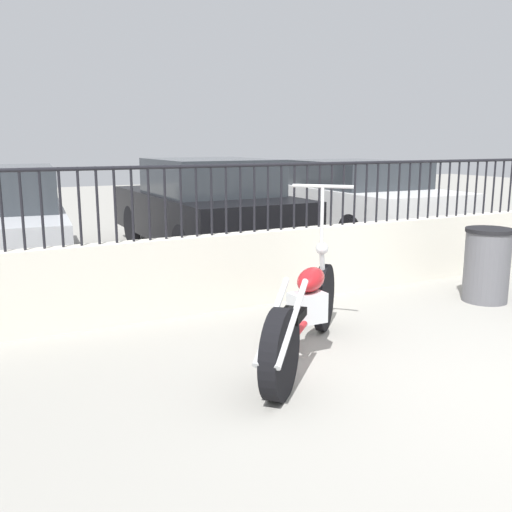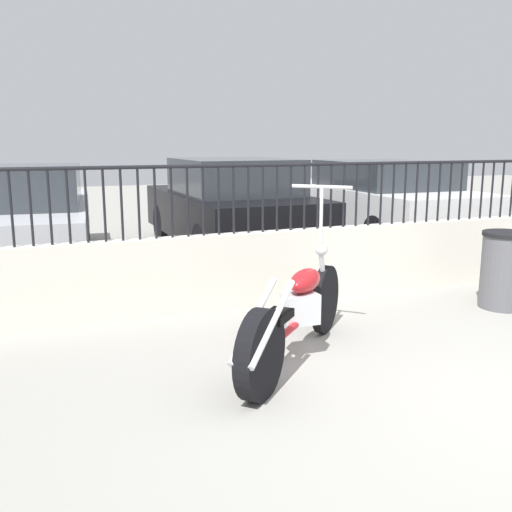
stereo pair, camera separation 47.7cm
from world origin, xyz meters
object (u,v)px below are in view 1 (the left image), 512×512
Objects in this scene: motorcycle_red at (303,315)px; car_black at (207,206)px; trash_bin at (487,265)px; car_white at (348,199)px.

car_black is (1.08, 4.57, 0.33)m from motorcycle_red.
car_white reaches higher than trash_bin.
car_white is (1.06, 3.98, 0.30)m from trash_bin.
trash_bin is 0.17× the size of car_white.
trash_bin is 4.13m from car_white.
trash_bin is 4.29m from car_black.
car_black is at bearing 31.89° from motorcycle_red.
trash_bin is at bearing 166.26° from car_white.
motorcycle_red is at bearing -167.37° from trash_bin.
motorcycle_red is at bearing 166.02° from car_black.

